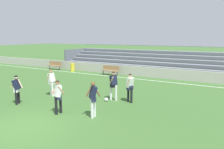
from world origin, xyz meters
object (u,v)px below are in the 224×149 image
at_px(trash_bin, 72,67).
at_px(player_dark_pressing_high, 93,96).
at_px(player_white_wide_left, 130,85).
at_px(soccer_ball, 106,100).
at_px(player_dark_overlapping, 113,83).
at_px(bleacher_stand, 184,63).
at_px(bench_centre_sideline, 55,65).
at_px(player_dark_trailing_run, 17,87).
at_px(player_white_dropping_back, 58,94).
at_px(player_white_on_ball, 51,80).
at_px(bench_far_right, 111,69).

relative_size(trash_bin, player_dark_pressing_high, 0.51).
xyz_separation_m(player_white_wide_left, soccer_ball, (-1.26, -0.52, -0.88)).
bearing_deg(trash_bin, player_dark_overlapping, -38.42).
relative_size(bleacher_stand, player_dark_pressing_high, 16.10).
bearing_deg(trash_bin, soccer_ball, -40.77).
height_order(bench_centre_sideline, player_dark_trailing_run, player_dark_trailing_run).
xyz_separation_m(trash_bin, player_white_dropping_back, (7.82, -10.46, 0.55)).
bearing_deg(player_white_wide_left, player_white_on_ball, -166.27).
xyz_separation_m(bleacher_stand, player_white_on_ball, (-5.61, -12.32, -0.15)).
relative_size(bench_centre_sideline, bench_far_right, 1.00).
relative_size(bleacher_stand, bench_centre_sideline, 15.26).
distance_m(bleacher_stand, player_white_dropping_back, 14.83).
bearing_deg(player_white_wide_left, player_dark_pressing_high, -99.34).
relative_size(bleacher_stand, player_dark_trailing_run, 16.90).
height_order(bench_centre_sideline, player_white_dropping_back, player_white_dropping_back).
xyz_separation_m(trash_bin, soccer_ball, (8.80, -7.58, -0.32)).
relative_size(bench_far_right, player_white_on_ball, 1.06).
bearing_deg(bench_far_right, player_dark_overlapping, -58.98).
relative_size(bleacher_stand, player_white_on_ball, 16.21).
height_order(bench_centre_sideline, player_dark_pressing_high, player_dark_pressing_high).
xyz_separation_m(player_white_wide_left, player_dark_trailing_run, (-5.28, -3.37, -0.03)).
relative_size(bench_far_right, player_dark_trailing_run, 1.11).
bearing_deg(player_dark_trailing_run, bench_centre_sideline, 125.19).
bearing_deg(soccer_ball, bleacher_stand, 80.26).
distance_m(trash_bin, player_dark_pressing_high, 13.87).
bearing_deg(soccer_ball, player_white_wide_left, 22.48).
height_order(player_dark_overlapping, soccer_ball, player_dark_overlapping).
bearing_deg(player_white_on_ball, trash_bin, 122.13).
distance_m(bench_far_right, soccer_ball, 8.74).
distance_m(bench_centre_sideline, bench_far_right, 7.33).
bearing_deg(player_dark_pressing_high, player_dark_overlapping, 100.39).
bearing_deg(player_dark_overlapping, bleacher_stand, 81.12).
distance_m(trash_bin, player_dark_trailing_run, 11.49).
bearing_deg(player_white_dropping_back, bench_centre_sideline, 134.78).
xyz_separation_m(bench_centre_sideline, bench_far_right, (7.33, 0.00, 0.00)).
distance_m(player_white_wide_left, soccer_ball, 1.62).
distance_m(player_white_wide_left, player_dark_trailing_run, 6.27).
xyz_separation_m(player_white_dropping_back, soccer_ball, (0.98, 2.87, -0.88)).
bearing_deg(player_dark_pressing_high, bench_far_right, 115.81).
height_order(player_white_wide_left, soccer_ball, player_white_wide_left).
relative_size(player_dark_trailing_run, player_dark_pressing_high, 0.95).
height_order(trash_bin, player_dark_trailing_run, player_dark_trailing_run).
bearing_deg(player_dark_pressing_high, player_white_dropping_back, -166.15).
height_order(bench_far_right, player_dark_overlapping, player_dark_overlapping).
bearing_deg(player_white_on_ball, player_dark_overlapping, 15.67).
distance_m(player_dark_overlapping, player_white_dropping_back, 3.51).
relative_size(player_white_dropping_back, player_white_on_ball, 0.98).
height_order(bench_far_right, player_white_dropping_back, player_white_dropping_back).
relative_size(player_white_wide_left, player_white_on_ball, 0.98).
xyz_separation_m(player_white_wide_left, player_dark_pressing_high, (-0.49, -2.96, 0.03)).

